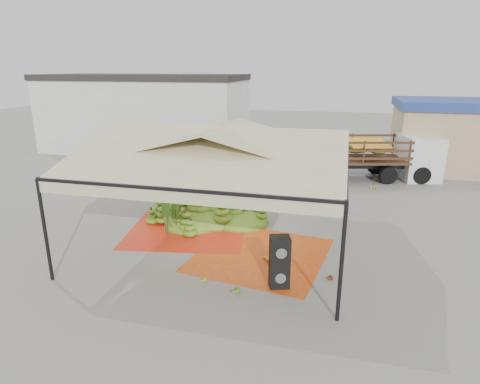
% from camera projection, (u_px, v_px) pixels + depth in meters
% --- Properties ---
extents(ground, '(90.00, 90.00, 0.00)m').
position_uv_depth(ground, '(224.00, 238.00, 14.33)').
color(ground, slate).
rests_on(ground, ground).
extents(canopy_tent, '(8.10, 8.10, 4.00)m').
position_uv_depth(canopy_tent, '(223.00, 147.00, 13.35)').
color(canopy_tent, black).
rests_on(canopy_tent, ground).
extents(building_white, '(14.30, 6.30, 5.40)m').
position_uv_depth(building_white, '(145.00, 113.00, 28.81)').
color(building_white, silver).
rests_on(building_white, ground).
extents(building_tan, '(6.30, 5.30, 4.10)m').
position_uv_depth(building_tan, '(450.00, 135.00, 23.43)').
color(building_tan, tan).
rests_on(building_tan, ground).
extents(tarp_left, '(4.89, 4.72, 0.01)m').
position_uv_depth(tarp_left, '(188.00, 229.00, 15.15)').
color(tarp_left, red).
rests_on(tarp_left, ground).
extents(tarp_right, '(4.56, 4.72, 0.01)m').
position_uv_depth(tarp_right, '(261.00, 255.00, 13.07)').
color(tarp_right, '#CB5113').
rests_on(tarp_right, ground).
extents(banana_heap, '(5.64, 4.72, 1.16)m').
position_uv_depth(banana_heap, '(209.00, 204.00, 16.12)').
color(banana_heap, '#497C19').
rests_on(banana_heap, ground).
extents(hand_yellow_a, '(0.47, 0.42, 0.18)m').
position_uv_depth(hand_yellow_a, '(202.00, 279.00, 11.40)').
color(hand_yellow_a, gold).
rests_on(hand_yellow_a, ground).
extents(hand_yellow_b, '(0.57, 0.55, 0.20)m').
position_uv_depth(hand_yellow_b, '(264.00, 258.00, 12.62)').
color(hand_yellow_b, gold).
rests_on(hand_yellow_b, ground).
extents(hand_red_a, '(0.56, 0.51, 0.21)m').
position_uv_depth(hand_red_a, '(279.00, 259.00, 12.58)').
color(hand_red_a, '#532013').
rests_on(hand_red_a, ground).
extents(hand_red_b, '(0.44, 0.38, 0.18)m').
position_uv_depth(hand_red_b, '(328.00, 276.00, 11.53)').
color(hand_red_b, '#612C16').
rests_on(hand_red_b, ground).
extents(hand_green, '(0.47, 0.39, 0.21)m').
position_uv_depth(hand_green, '(233.00, 289.00, 10.84)').
color(hand_green, '#486F17').
rests_on(hand_green, ground).
extents(hanging_bunches, '(4.74, 0.24, 0.20)m').
position_uv_depth(hanging_bunches, '(293.00, 183.00, 11.71)').
color(hanging_bunches, '#3B7D1A').
rests_on(hanging_bunches, ground).
extents(speaker_stack, '(0.66, 0.61, 1.49)m').
position_uv_depth(speaker_stack, '(280.00, 262.00, 10.98)').
color(speaker_stack, black).
rests_on(speaker_stack, ground).
extents(banana_leaves, '(0.96, 1.36, 3.70)m').
position_uv_depth(banana_leaves, '(169.00, 235.00, 14.60)').
color(banana_leaves, '#28731E').
rests_on(banana_leaves, ground).
extents(vendor, '(0.61, 0.48, 1.48)m').
position_uv_depth(vendor, '(273.00, 181.00, 18.80)').
color(vendor, gray).
rests_on(vendor, ground).
extents(truck_left, '(6.27, 2.37, 2.12)m').
position_uv_depth(truck_left, '(255.00, 159.00, 20.82)').
color(truck_left, '#4D2C19').
rests_on(truck_left, ground).
extents(truck_right, '(7.21, 3.93, 2.35)m').
position_uv_depth(truck_right, '(378.00, 153.00, 21.62)').
color(truck_right, '#452617').
rests_on(truck_right, ground).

